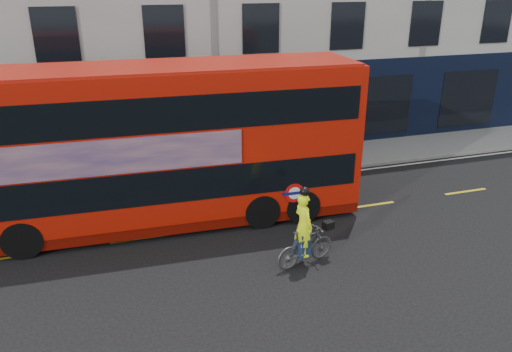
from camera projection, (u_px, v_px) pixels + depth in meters
name	position (u px, v px, depth m)	size (l,w,h in m)	color
ground	(279.00, 242.00, 15.13)	(120.00, 120.00, 0.00)	black
pavement	(226.00, 168.00, 20.86)	(60.00, 3.00, 0.12)	gray
kerb	(235.00, 181.00, 19.53)	(60.00, 0.12, 0.13)	gray
road_edge_line	(237.00, 185.00, 19.29)	(58.00, 0.10, 0.01)	silver
lane_dashes	(263.00, 221.00, 16.46)	(58.00, 0.12, 0.01)	gold
bus	(161.00, 145.00, 15.54)	(12.70, 3.36, 5.08)	#B71507
cyclist	(305.00, 239.00, 13.67)	(1.91, 0.94, 2.37)	#4A4D50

